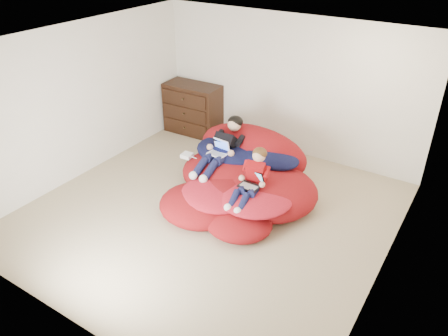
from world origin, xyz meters
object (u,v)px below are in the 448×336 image
dresser (193,109)px  beanbag_pile (242,178)px  younger_boy (252,176)px  older_boy (224,145)px  laptop_black (251,181)px  laptop_white (219,150)px

dresser → beanbag_pile: (2.03, -1.48, -0.24)m
beanbag_pile → younger_boy: (0.40, -0.40, 0.36)m
dresser → older_boy: size_ratio=0.90×
beanbag_pile → laptop_black: beanbag_pile is taller
laptop_black → laptop_white: bearing=151.9°
beanbag_pile → laptop_white: beanbag_pile is taller
younger_boy → laptop_white: 0.96m
dresser → younger_boy: (2.43, -1.87, 0.12)m
dresser → beanbag_pile: 2.52m
laptop_black → older_boy: bearing=145.4°
dresser → laptop_white: (1.58, -1.43, 0.13)m
younger_boy → laptop_black: (-0.00, -0.02, -0.08)m
dresser → younger_boy: dresser is taller
dresser → older_boy: 2.05m
beanbag_pile → older_boy: bearing=158.9°
beanbag_pile → younger_boy: size_ratio=2.82×
dresser → laptop_white: 2.13m
older_boy → dresser: bearing=140.5°
dresser → laptop_black: size_ratio=3.67×
beanbag_pile → younger_boy: 0.67m
beanbag_pile → older_boy: size_ratio=1.99×
laptop_white → younger_boy: bearing=-27.2°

